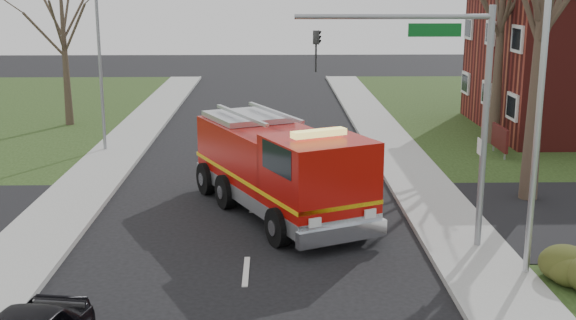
{
  "coord_description": "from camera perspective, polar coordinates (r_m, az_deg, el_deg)",
  "views": [
    {
      "loc": [
        0.72,
        -17.67,
        7.32
      ],
      "look_at": [
        1.19,
        4.13,
        2.0
      ],
      "focal_mm": 45.0,
      "sensor_mm": 36.0,
      "label": 1
    }
  ],
  "objects": [
    {
      "name": "utility_pole_far",
      "position": [
        32.77,
        -14.58,
        6.58
      ],
      "size": [
        0.14,
        0.14,
        7.0
      ],
      "primitive_type": "cylinder",
      "color": "gray",
      "rests_on": "ground"
    },
    {
      "name": "health_center_sign",
      "position": [
        32.36,
        16.4,
        1.66
      ],
      "size": [
        0.12,
        2.0,
        1.4
      ],
      "color": "#44100F",
      "rests_on": "ground"
    },
    {
      "name": "bare_tree_left",
      "position": [
        39.2,
        -17.4,
        10.53
      ],
      "size": [
        4.5,
        4.5,
        9.0
      ],
      "color": "#382C21",
      "rests_on": "ground"
    },
    {
      "name": "traffic_signal_mast",
      "position": [
        19.86,
        11.91,
        5.86
      ],
      "size": [
        5.29,
        0.18,
        6.8
      ],
      "color": "gray",
      "rests_on": "ground"
    },
    {
      "name": "sidewalk_left",
      "position": [
        20.31,
        -21.28,
        -8.17
      ],
      "size": [
        2.4,
        80.0,
        0.15
      ],
      "primitive_type": "cube",
      "color": "gray",
      "rests_on": "ground"
    },
    {
      "name": "sidewalk_right",
      "position": [
        19.86,
        15.03,
        -8.17
      ],
      "size": [
        2.4,
        80.0,
        0.15
      ],
      "primitive_type": "cube",
      "color": "gray",
      "rests_on": "ground"
    },
    {
      "name": "bare_tree_far",
      "position": [
        34.26,
        16.6,
        11.76
      ],
      "size": [
        5.25,
        5.25,
        10.5
      ],
      "color": "#382C21",
      "rests_on": "ground"
    },
    {
      "name": "ground",
      "position": [
        19.14,
        -3.33,
        -8.8
      ],
      "size": [
        120.0,
        120.0,
        0.0
      ],
      "primitive_type": "plane",
      "color": "black",
      "rests_on": "ground"
    },
    {
      "name": "fire_engine",
      "position": [
        23.28,
        -0.61,
        -0.82
      ],
      "size": [
        5.93,
        8.51,
        3.27
      ],
      "rotation": [
        0.0,
        0.0,
        0.44
      ],
      "color": "#A10C07",
      "rests_on": "ground"
    },
    {
      "name": "streetlight_pole",
      "position": [
        18.53,
        19.11,
        4.37
      ],
      "size": [
        1.48,
        0.16,
        8.4
      ],
      "color": "#B7BABF",
      "rests_on": "ground"
    }
  ]
}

